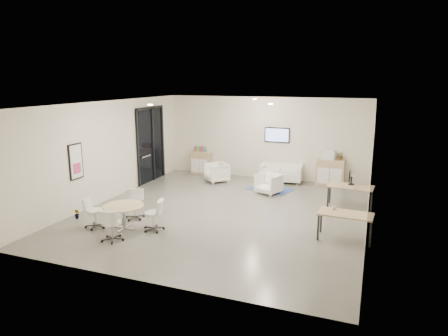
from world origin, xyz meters
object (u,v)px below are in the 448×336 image
armchair_left (217,171)px  loveseat (281,174)px  sideboard_left (201,163)px  round_table (124,209)px  sideboard_right (330,172)px  desk_front (345,216)px  desk_rear (350,188)px  armchair_right (269,183)px

armchair_left → loveseat: bearing=64.9°
sideboard_left → round_table: (0.65, -6.49, 0.09)m
sideboard_left → sideboard_right: size_ratio=0.94×
desk_front → loveseat: bearing=122.3°
sideboard_right → desk_rear: 2.67m
armchair_left → round_table: size_ratio=0.76×
sideboard_right → loveseat: bearing=-175.7°
sideboard_left → armchair_left: 1.51m
round_table → armchair_left: bearing=85.3°
armchair_right → loveseat: bearing=110.2°
sideboard_left → desk_front: 8.03m
loveseat → round_table: loveseat is taller
sideboard_left → desk_front: bearing=-40.2°
armchair_left → desk_rear: armchair_left is taller
loveseat → round_table: (-2.77, -6.33, 0.24)m
sideboard_left → desk_rear: size_ratio=0.67×
round_table → sideboard_right: bearing=54.7°
sideboard_left → desk_rear: (6.10, -2.55, 0.16)m
armchair_right → round_table: bearing=-99.2°
armchair_left → round_table: armchair_left is taller
armchair_right → desk_front: 4.29m
sideboard_left → armchair_left: (1.10, -1.03, -0.06)m
loveseat → armchair_left: bearing=-164.1°
sideboard_right → desk_rear: size_ratio=0.71×
loveseat → armchair_right: size_ratio=2.16×
sideboard_right → armchair_left: bearing=-166.3°
loveseat → round_table: 6.91m
loveseat → desk_rear: bearing=-46.4°
round_table → loveseat: bearing=66.4°
armchair_left → desk_front: 6.53m
desk_rear → desk_front: size_ratio=1.04×
armchair_left → desk_front: bearing=4.8°
round_table → armchair_right: bearing=59.2°
sideboard_left → armchair_left: size_ratio=1.16×
sideboard_left → sideboard_right: (5.23, -0.02, 0.03)m
round_table → desk_front: bearing=13.4°
sideboard_right → armchair_left: size_ratio=1.23×
armchair_left → sideboard_left: bearing=-178.6°
armchair_left → desk_rear: 5.23m
sideboard_right → round_table: sideboard_right is taller
desk_front → round_table: bearing=-162.7°
desk_rear → round_table: bearing=-139.0°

